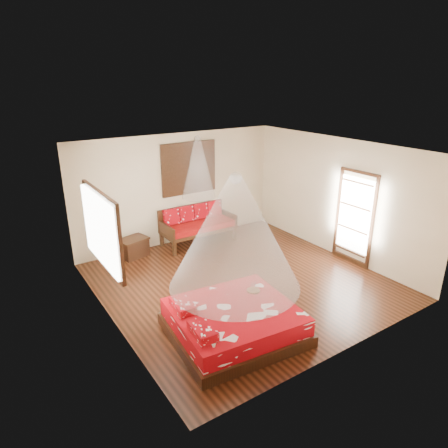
# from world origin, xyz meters

# --- Properties ---
(room) EXTENTS (5.54, 5.54, 2.84)m
(room) POSITION_xyz_m (0.00, 0.00, 1.40)
(room) COLOR black
(room) RESTS_ON ground
(bed) EXTENTS (2.22, 2.05, 0.64)m
(bed) POSITION_xyz_m (-1.20, -1.44, 0.25)
(bed) COLOR black
(bed) RESTS_ON floor
(daybed) EXTENTS (1.89, 0.84, 0.97)m
(daybed) POSITION_xyz_m (0.30, 2.39, 0.52)
(daybed) COLOR black
(daybed) RESTS_ON floor
(storage_chest) EXTENTS (0.77, 0.64, 0.46)m
(storage_chest) POSITION_xyz_m (-1.42, 2.45, 0.23)
(storage_chest) COLOR black
(storage_chest) RESTS_ON floor
(shutter_panel) EXTENTS (1.52, 0.06, 1.32)m
(shutter_panel) POSITION_xyz_m (0.30, 2.72, 1.90)
(shutter_panel) COLOR black
(shutter_panel) RESTS_ON wall_back
(window_left) EXTENTS (0.10, 1.74, 1.34)m
(window_left) POSITION_xyz_m (-2.71, 0.20, 1.70)
(window_left) COLOR black
(window_left) RESTS_ON wall_left
(glazed_door) EXTENTS (0.08, 1.02, 2.16)m
(glazed_door) POSITION_xyz_m (2.72, -0.60, 1.07)
(glazed_door) COLOR black
(glazed_door) RESTS_ON floor
(wine_tray) EXTENTS (0.23, 0.23, 0.19)m
(wine_tray) POSITION_xyz_m (-0.58, -1.16, 0.55)
(wine_tray) COLOR brown
(wine_tray) RESTS_ON bed
(mosquito_net_main) EXTENTS (2.08, 2.08, 1.80)m
(mosquito_net_main) POSITION_xyz_m (-1.19, -1.44, 1.85)
(mosquito_net_main) COLOR white
(mosquito_net_main) RESTS_ON ceiling
(mosquito_net_daybed) EXTENTS (0.83, 0.83, 1.50)m
(mosquito_net_daybed) POSITION_xyz_m (0.30, 2.25, 2.00)
(mosquito_net_daybed) COLOR white
(mosquito_net_daybed) RESTS_ON ceiling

